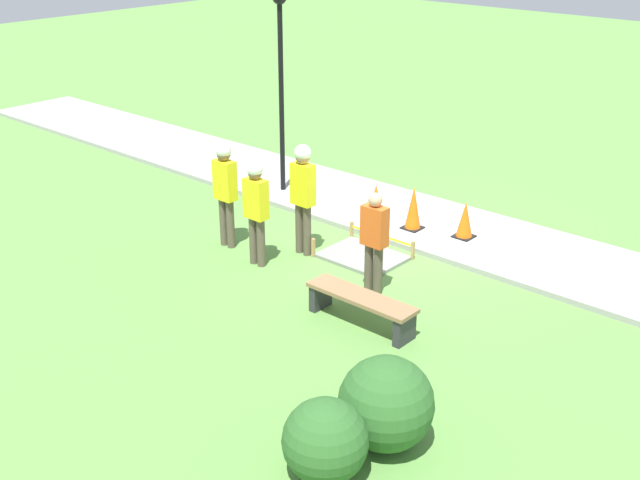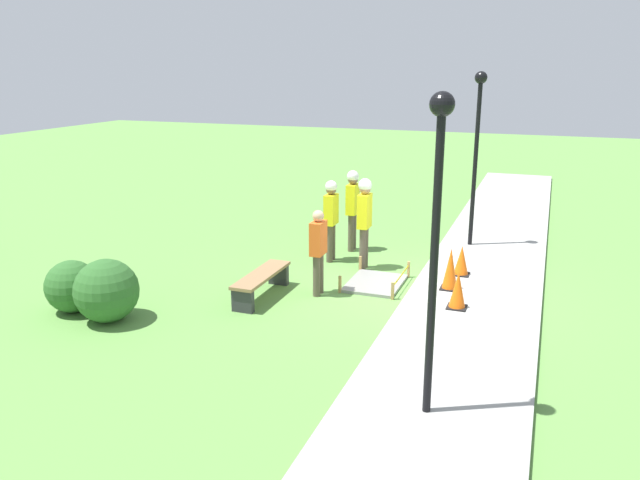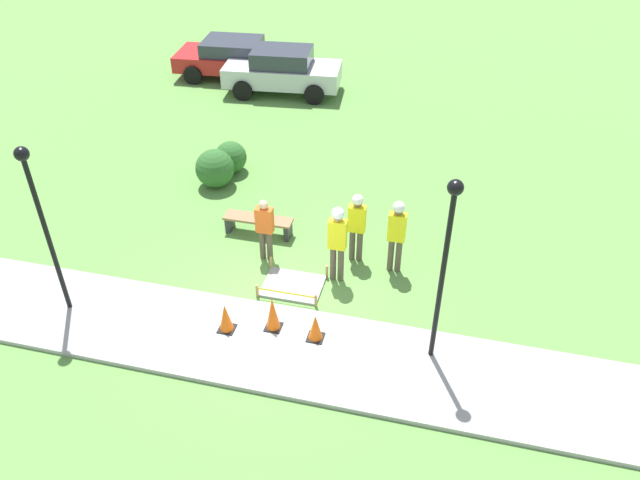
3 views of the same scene
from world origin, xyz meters
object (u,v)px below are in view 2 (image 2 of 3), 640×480
at_px(traffic_cone_far_patch, 450,269).
at_px(lamppost_near, 477,134).
at_px(worker_supervisor, 353,202).
at_px(park_bench, 262,280).
at_px(lamppost_far, 437,211).
at_px(bystander_in_orange_shirt, 318,248).
at_px(worker_trainee, 331,213).
at_px(traffic_cone_near_patch, 458,290).
at_px(traffic_cone_sidewalk_edge, 462,261).
at_px(worker_assistant, 364,214).

distance_m(traffic_cone_far_patch, lamppost_near, 3.93).
bearing_deg(worker_supervisor, lamppost_near, -66.52).
xyz_separation_m(park_bench, lamppost_far, (-3.07, -3.71, 2.29)).
distance_m(bystander_in_orange_shirt, lamppost_near, 5.06).
xyz_separation_m(worker_supervisor, lamppost_far, (-6.60, -3.05, 1.47)).
relative_size(park_bench, worker_trainee, 0.96).
bearing_deg(traffic_cone_near_patch, traffic_cone_sidewalk_edge, 5.98).
distance_m(park_bench, worker_assistant, 2.79).
xyz_separation_m(traffic_cone_far_patch, traffic_cone_sidewalk_edge, (0.92, -0.08, -0.10)).
relative_size(worker_supervisor, bystander_in_orange_shirt, 1.15).
bearing_deg(bystander_in_orange_shirt, worker_supervisor, 5.38).
xyz_separation_m(traffic_cone_sidewalk_edge, bystander_in_orange_shirt, (-1.82, 2.42, 0.53)).
bearing_deg(bystander_in_orange_shirt, lamppost_near, -28.99).
relative_size(traffic_cone_near_patch, park_bench, 0.38).
bearing_deg(park_bench, lamppost_far, -129.61).
distance_m(traffic_cone_near_patch, park_bench, 3.59).
xyz_separation_m(traffic_cone_far_patch, lamppost_near, (3.25, 0.03, 2.20)).
xyz_separation_m(traffic_cone_sidewalk_edge, worker_trainee, (0.26, 2.89, 0.69)).
height_order(lamppost_near, lamppost_far, lamppost_near).
relative_size(traffic_cone_far_patch, park_bench, 0.46).
distance_m(worker_assistant, lamppost_near, 3.39).
relative_size(traffic_cone_near_patch, lamppost_far, 0.17).
height_order(traffic_cone_near_patch, lamppost_far, lamppost_far).
xyz_separation_m(worker_supervisor, worker_assistant, (-1.22, -0.65, 0.05)).
xyz_separation_m(worker_trainee, lamppost_near, (2.07, -2.78, 1.61)).
bearing_deg(lamppost_near, worker_trainee, 126.73).
distance_m(traffic_cone_sidewalk_edge, worker_trainee, 2.99).
bearing_deg(worker_supervisor, traffic_cone_far_patch, -129.10).
bearing_deg(lamppost_near, worker_supervisor, 113.48).
distance_m(traffic_cone_near_patch, traffic_cone_sidewalk_edge, 1.85).
bearing_deg(worker_supervisor, bystander_in_orange_shirt, -174.62).
height_order(traffic_cone_near_patch, park_bench, traffic_cone_near_patch).
bearing_deg(lamppost_near, worker_assistant, 140.44).
distance_m(traffic_cone_far_patch, worker_assistant, 2.28).
height_order(worker_assistant, bystander_in_orange_shirt, worker_assistant).
bearing_deg(traffic_cone_sidewalk_edge, park_bench, 124.75).
relative_size(traffic_cone_far_patch, worker_assistant, 0.41).
xyz_separation_m(traffic_cone_near_patch, worker_assistant, (1.83, 2.25, 0.77)).
distance_m(traffic_cone_sidewalk_edge, lamppost_near, 3.27).
bearing_deg(traffic_cone_far_patch, traffic_cone_sidewalk_edge, -5.23).
relative_size(traffic_cone_sidewalk_edge, park_bench, 0.35).
xyz_separation_m(traffic_cone_far_patch, worker_supervisor, (2.13, 2.62, 0.65)).
xyz_separation_m(traffic_cone_near_patch, lamppost_far, (-3.55, -0.15, 2.20)).
relative_size(park_bench, worker_supervisor, 0.92).
xyz_separation_m(bystander_in_orange_shirt, lamppost_far, (-3.58, -2.76, 1.70)).
relative_size(worker_supervisor, lamppost_near, 0.48).
bearing_deg(worker_trainee, traffic_cone_near_patch, -124.20).
distance_m(park_bench, lamppost_near, 6.15).
height_order(worker_trainee, lamppost_far, lamppost_far).
bearing_deg(traffic_cone_near_patch, park_bench, 97.80).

